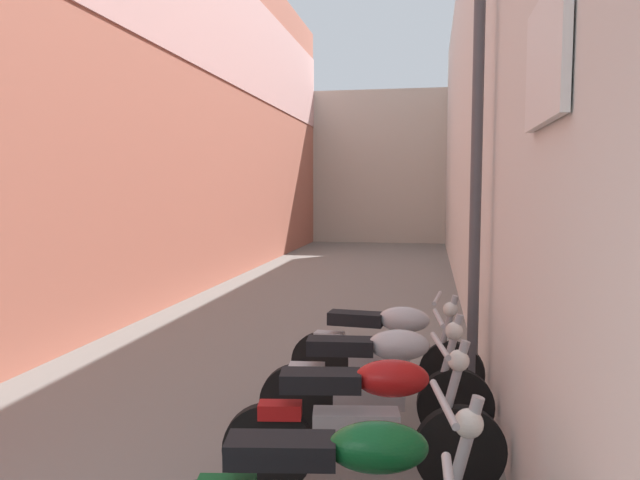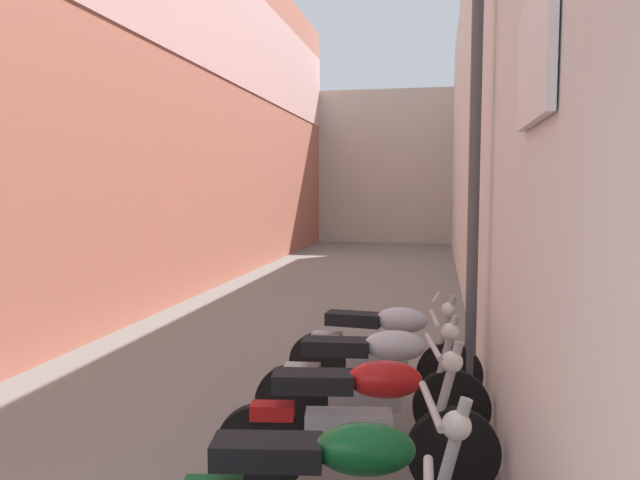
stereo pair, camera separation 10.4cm
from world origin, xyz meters
The scene contains 8 objects.
ground_plane centered at (0.00, 9.03, 0.00)m, with size 38.06×38.06×0.00m, color slate.
building_left centered at (-2.63, 11.00, 3.86)m, with size 0.45×22.06×7.64m.
building_right centered at (2.64, 11.03, 3.38)m, with size 0.45×22.06×6.77m.
building_far_end centered at (0.00, 23.06, 2.80)m, with size 7.87×2.00×5.59m, color beige.
motorcycle_fourth centered at (1.50, 3.79, 0.50)m, with size 1.84×0.58×1.04m.
motorcycle_fifth centered at (1.50, 4.64, 0.50)m, with size 1.85×0.58×1.04m.
motorcycle_sixth centered at (1.50, 5.60, 0.50)m, with size 1.85×0.58×1.04m.
street_lamp centered at (2.19, 5.51, 2.55)m, with size 0.79×0.18×4.32m.
Camera 1 is at (1.89, 0.03, 2.00)m, focal length 33.54 mm.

